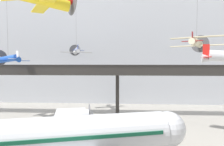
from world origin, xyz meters
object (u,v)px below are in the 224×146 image
(suspended_plane_cream_biplane, at_px, (196,42))
(suspended_plane_yellow_lowwing, at_px, (41,0))
(airliner_silver_main, at_px, (61,137))
(suspended_plane_blue_trainer, at_px, (8,59))
(suspended_plane_white_twin, at_px, (76,51))

(suspended_plane_cream_biplane, xyz_separation_m, suspended_plane_yellow_lowwing, (-18.59, -5.83, 4.13))
(airliner_silver_main, height_order, suspended_plane_blue_trainer, suspended_plane_blue_trainer)
(airliner_silver_main, distance_m, suspended_plane_blue_trainer, 22.97)
(suspended_plane_white_twin, bearing_deg, suspended_plane_cream_biplane, -147.10)
(suspended_plane_white_twin, bearing_deg, suspended_plane_yellow_lowwing, 162.47)
(suspended_plane_cream_biplane, bearing_deg, suspended_plane_blue_trainer, 108.40)
(suspended_plane_cream_biplane, bearing_deg, airliner_silver_main, 153.85)
(airliner_silver_main, relative_size, suspended_plane_cream_biplane, 2.82)
(suspended_plane_cream_biplane, bearing_deg, suspended_plane_yellow_lowwing, 137.57)
(airliner_silver_main, xyz_separation_m, suspended_plane_cream_biplane, (15.25, 10.17, 9.28))
(suspended_plane_white_twin, height_order, suspended_plane_yellow_lowwing, suspended_plane_yellow_lowwing)
(airliner_silver_main, distance_m, suspended_plane_yellow_lowwing, 14.49)
(suspended_plane_blue_trainer, bearing_deg, suspended_plane_white_twin, -109.40)
(suspended_plane_blue_trainer, bearing_deg, suspended_plane_yellow_lowwing, 163.38)
(airliner_silver_main, relative_size, suspended_plane_blue_trainer, 2.37)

